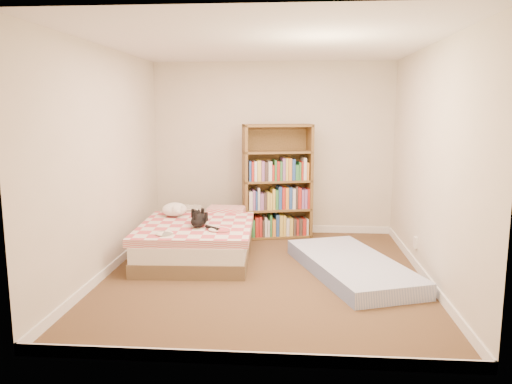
# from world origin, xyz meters

# --- Properties ---
(room) EXTENTS (3.51, 4.01, 2.51)m
(room) POSITION_xyz_m (0.00, 0.00, 1.20)
(room) COLOR #4B2E20
(room) RESTS_ON ground
(bed) EXTENTS (1.42, 1.89, 0.49)m
(bed) POSITION_xyz_m (-0.87, 0.68, 0.22)
(bed) COLOR brown
(bed) RESTS_ON room
(bookshelf) EXTENTS (1.05, 0.55, 1.62)m
(bookshelf) POSITION_xyz_m (0.08, 1.71, 0.58)
(bookshelf) COLOR #533D1C
(bookshelf) RESTS_ON room
(floor_mattress) EXTENTS (1.45, 2.09, 0.17)m
(floor_mattress) POSITION_xyz_m (0.97, 0.10, 0.09)
(floor_mattress) COLOR #7389C0
(floor_mattress) RESTS_ON room
(black_cat) EXTENTS (0.33, 0.72, 0.16)m
(black_cat) POSITION_xyz_m (-0.81, 0.47, 0.51)
(black_cat) COLOR black
(black_cat) RESTS_ON bed
(white_dog) EXTENTS (0.41, 0.44, 0.17)m
(white_dog) POSITION_xyz_m (-1.23, 0.95, 0.53)
(white_dog) COLOR white
(white_dog) RESTS_ON bed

